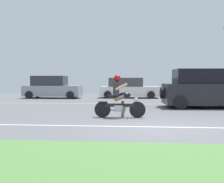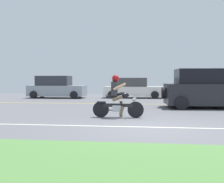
{
  "view_description": "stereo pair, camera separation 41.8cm",
  "coord_description": "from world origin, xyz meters",
  "px_view_note": "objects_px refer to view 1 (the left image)",
  "views": [
    {
      "loc": [
        -0.58,
        -8.21,
        1.44
      ],
      "look_at": [
        -1.65,
        3.99,
        0.89
      ],
      "focal_mm": 44.45,
      "sensor_mm": 36.0,
      "label": 1
    },
    {
      "loc": [
        -0.17,
        -8.16,
        1.44
      ],
      "look_at": [
        -1.65,
        3.99,
        0.89
      ],
      "focal_mm": 44.45,
      "sensor_mm": 36.0,
      "label": 2
    }
  ],
  "objects_px": {
    "suv_nearby": "(207,89)",
    "parked_car_0": "(52,88)",
    "motorcyclist": "(119,100)",
    "parked_car_2": "(200,88)",
    "parked_car_1": "(128,88)"
  },
  "relations": [
    {
      "from": "suv_nearby",
      "to": "parked_car_0",
      "type": "height_order",
      "value": "suv_nearby"
    },
    {
      "from": "motorcyclist",
      "to": "parked_car_0",
      "type": "height_order",
      "value": "parked_car_0"
    },
    {
      "from": "parked_car_2",
      "to": "motorcyclist",
      "type": "bearing_deg",
      "value": -115.77
    },
    {
      "from": "parked_car_0",
      "to": "motorcyclist",
      "type": "bearing_deg",
      "value": -60.46
    },
    {
      "from": "motorcyclist",
      "to": "parked_car_0",
      "type": "distance_m",
      "value": 11.61
    },
    {
      "from": "motorcyclist",
      "to": "parked_car_0",
      "type": "xyz_separation_m",
      "value": [
        -5.72,
        10.1,
        0.1
      ]
    },
    {
      "from": "parked_car_1",
      "to": "parked_car_0",
      "type": "bearing_deg",
      "value": -172.36
    },
    {
      "from": "suv_nearby",
      "to": "parked_car_0",
      "type": "relative_size",
      "value": 1.07
    },
    {
      "from": "motorcyclist",
      "to": "parked_car_0",
      "type": "bearing_deg",
      "value": 119.54
    },
    {
      "from": "parked_car_1",
      "to": "motorcyclist",
      "type": "bearing_deg",
      "value": -90.15
    },
    {
      "from": "parked_car_1",
      "to": "parked_car_2",
      "type": "height_order",
      "value": "parked_car_2"
    },
    {
      "from": "parked_car_0",
      "to": "suv_nearby",
      "type": "bearing_deg",
      "value": -31.66
    },
    {
      "from": "motorcyclist",
      "to": "parked_car_1",
      "type": "height_order",
      "value": "motorcyclist"
    },
    {
      "from": "parked_car_0",
      "to": "parked_car_2",
      "type": "bearing_deg",
      "value": 6.4
    },
    {
      "from": "motorcyclist",
      "to": "suv_nearby",
      "type": "distance_m",
      "value": 5.78
    }
  ]
}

